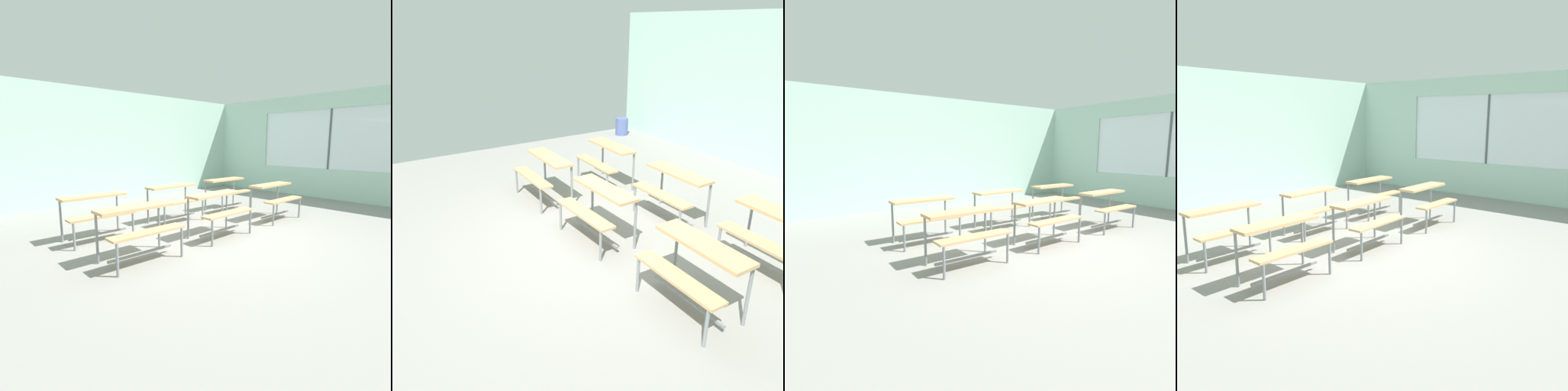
{
  "view_description": "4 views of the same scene",
  "coord_description": "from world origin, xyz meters",
  "views": [
    {
      "loc": [
        -3.8,
        -3.3,
        1.6
      ],
      "look_at": [
        0.04,
        0.8,
        0.63
      ],
      "focal_mm": 28.0,
      "sensor_mm": 36.0,
      "label": 1
    },
    {
      "loc": [
        4.17,
        -2.61,
        2.79
      ],
      "look_at": [
        -0.58,
        0.37,
        0.39
      ],
      "focal_mm": 37.45,
      "sensor_mm": 36.0,
      "label": 2
    },
    {
      "loc": [
        -3.8,
        -3.3,
        1.6
      ],
      "look_at": [
        -0.53,
        1.36,
        0.72
      ],
      "focal_mm": 28.0,
      "sensor_mm": 36.0,
      "label": 3
    },
    {
      "loc": [
        -4.56,
        -3.75,
        2.04
      ],
      "look_at": [
        0.14,
        0.17,
        0.82
      ],
      "focal_mm": 36.86,
      "sensor_mm": 36.0,
      "label": 4
    }
  ],
  "objects": [
    {
      "name": "desk_bench_r0c2",
      "position": [
        1.76,
        0.17,
        0.56
      ],
      "size": [
        1.1,
        0.6,
        0.74
      ],
      "rotation": [
        0.0,
        0.0,
        -0.01
      ],
      "color": "tan",
      "rests_on": "ground"
    },
    {
      "name": "desk_bench_r1c1",
      "position": [
        0.08,
        1.45,
        0.56
      ],
      "size": [
        1.1,
        0.59,
        0.74
      ],
      "rotation": [
        0.0,
        0.0,
        -0.0
      ],
      "color": "tan",
      "rests_on": "ground"
    },
    {
      "name": "desk_bench_r0c1",
      "position": [
        0.01,
        0.17,
        0.56
      ],
      "size": [
        1.11,
        0.61,
        0.74
      ],
      "rotation": [
        0.0,
        0.0,
        0.02
      ],
      "color": "tan",
      "rests_on": "ground"
    },
    {
      "name": "desk_bench_r1c2",
      "position": [
        1.75,
        1.48,
        0.56
      ],
      "size": [
        1.11,
        0.62,
        0.74
      ],
      "rotation": [
        0.0,
        0.0,
        -0.02
      ],
      "color": "tan",
      "rests_on": "ground"
    },
    {
      "name": "ground",
      "position": [
        0.0,
        0.0,
        -0.03
      ],
      "size": [
        10.0,
        9.0,
        0.05
      ],
      "primitive_type": "cube",
      "color": "gray"
    },
    {
      "name": "trash_bin",
      "position": [
        -4.39,
        3.83,
        0.22
      ],
      "size": [
        0.33,
        0.33,
        0.44
      ],
      "primitive_type": "cylinder",
      "color": "#51609E",
      "rests_on": "ground"
    },
    {
      "name": "desk_bench_r0c0",
      "position": [
        -1.61,
        0.16,
        0.56
      ],
      "size": [
        1.11,
        0.61,
        0.74
      ],
      "rotation": [
        0.0,
        0.0,
        -0.02
      ],
      "color": "tan",
      "rests_on": "ground"
    },
    {
      "name": "desk_bench_r1c0",
      "position": [
        -1.63,
        1.42,
        0.56
      ],
      "size": [
        1.11,
        0.62,
        0.74
      ],
      "rotation": [
        0.0,
        0.0,
        -0.03
      ],
      "color": "tan",
      "rests_on": "ground"
    }
  ]
}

